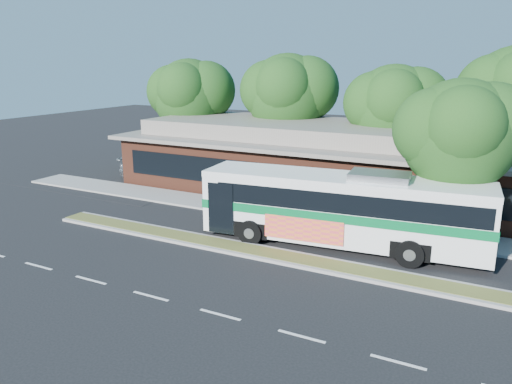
% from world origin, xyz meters
% --- Properties ---
extents(ground, '(120.00, 120.00, 0.00)m').
position_xyz_m(ground, '(0.00, 0.00, 0.00)').
color(ground, black).
rests_on(ground, ground).
extents(median_strip, '(26.00, 1.10, 0.15)m').
position_xyz_m(median_strip, '(0.00, 0.60, 0.07)').
color(median_strip, '#4F5423').
rests_on(median_strip, ground).
extents(sidewalk, '(44.00, 2.60, 0.12)m').
position_xyz_m(sidewalk, '(0.00, 6.40, 0.06)').
color(sidewalk, gray).
rests_on(sidewalk, ground).
extents(parking_lot, '(14.00, 12.00, 0.01)m').
position_xyz_m(parking_lot, '(-18.00, 10.00, 0.01)').
color(parking_lot, black).
rests_on(parking_lot, ground).
extents(plaza_building, '(33.20, 11.20, 4.45)m').
position_xyz_m(plaza_building, '(0.00, 12.99, 2.13)').
color(plaza_building, '#5E2D1D').
rests_on(plaza_building, ground).
extents(tree_bg_a, '(6.47, 5.80, 8.63)m').
position_xyz_m(tree_bg_a, '(-14.58, 15.14, 5.87)').
color(tree_bg_a, black).
rests_on(tree_bg_a, ground).
extents(tree_bg_b, '(6.69, 6.00, 9.00)m').
position_xyz_m(tree_bg_b, '(-6.57, 16.14, 6.14)').
color(tree_bg_b, black).
rests_on(tree_bg_b, ground).
extents(tree_bg_c, '(6.24, 5.60, 8.26)m').
position_xyz_m(tree_bg_c, '(1.40, 15.13, 5.59)').
color(tree_bg_c, black).
rests_on(tree_bg_c, ground).
extents(transit_bus, '(13.22, 4.08, 3.66)m').
position_xyz_m(transit_bus, '(1.60, 3.22, 2.04)').
color(transit_bus, white).
rests_on(transit_bus, ground).
extents(sedan, '(5.62, 2.65, 1.58)m').
position_xyz_m(sedan, '(-14.63, 9.61, 0.79)').
color(sedan, '#A0A2A6').
rests_on(sedan, ground).
extents(sidewalk_tree, '(5.69, 5.10, 7.72)m').
position_xyz_m(sidewalk_tree, '(6.37, 5.96, 5.28)').
color(sidewalk_tree, black).
rests_on(sidewalk_tree, ground).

